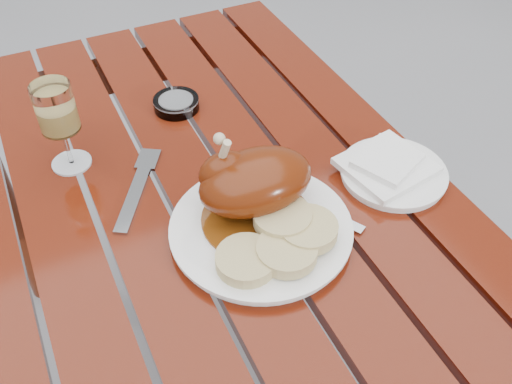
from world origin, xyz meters
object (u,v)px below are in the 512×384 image
(dinner_plate, at_px, (261,230))
(side_plate, at_px, (393,173))
(table, at_px, (212,317))
(ashtray, at_px, (176,103))
(wine_glass, at_px, (61,127))

(dinner_plate, distance_m, side_plate, 0.27)
(table, bearing_deg, ashtray, 79.29)
(wine_glass, relative_size, ashtray, 1.82)
(dinner_plate, xyz_separation_m, ashtray, (-0.01, 0.37, 0.00))
(table, relative_size, dinner_plate, 4.20)
(dinner_plate, distance_m, ashtray, 0.37)
(table, relative_size, wine_glass, 7.33)
(table, height_order, wine_glass, wine_glass)
(wine_glass, height_order, ashtray, wine_glass)
(wine_glass, xyz_separation_m, side_plate, (0.50, -0.27, -0.07))
(table, bearing_deg, wine_glass, 137.16)
(side_plate, bearing_deg, wine_glass, 151.14)
(table, relative_size, ashtray, 13.32)
(table, height_order, dinner_plate, dinner_plate)
(ashtray, bearing_deg, dinner_plate, -89.07)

